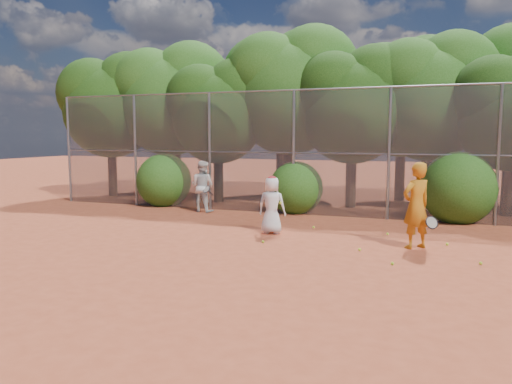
% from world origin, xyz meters
% --- Properties ---
extents(ground, '(80.00, 80.00, 0.00)m').
position_xyz_m(ground, '(0.00, 0.00, 0.00)').
color(ground, '#A74225').
rests_on(ground, ground).
extents(fence_back, '(20.05, 0.09, 4.03)m').
position_xyz_m(fence_back, '(-0.12, 6.00, 2.05)').
color(fence_back, gray).
rests_on(fence_back, ground).
extents(tree_0, '(4.38, 3.81, 6.00)m').
position_xyz_m(tree_0, '(-9.44, 8.04, 3.93)').
color(tree_0, black).
rests_on(tree_0, ground).
extents(tree_1, '(4.64, 4.03, 6.35)m').
position_xyz_m(tree_1, '(-6.94, 8.54, 4.16)').
color(tree_1, black).
rests_on(tree_1, ground).
extents(tree_2, '(3.99, 3.47, 5.47)m').
position_xyz_m(tree_2, '(-4.45, 7.83, 3.58)').
color(tree_2, black).
rests_on(tree_2, ground).
extents(tree_3, '(4.89, 4.26, 6.70)m').
position_xyz_m(tree_3, '(-1.94, 8.84, 4.40)').
color(tree_3, black).
rests_on(tree_3, ground).
extents(tree_4, '(4.19, 3.64, 5.73)m').
position_xyz_m(tree_4, '(0.55, 8.24, 3.76)').
color(tree_4, black).
rests_on(tree_4, ground).
extents(tree_5, '(4.51, 3.92, 6.17)m').
position_xyz_m(tree_5, '(3.06, 9.04, 4.05)').
color(tree_5, black).
rests_on(tree_5, ground).
extents(tree_9, '(4.83, 4.20, 6.62)m').
position_xyz_m(tree_9, '(-7.94, 10.84, 4.34)').
color(tree_9, black).
rests_on(tree_9, ground).
extents(tree_10, '(5.15, 4.48, 7.06)m').
position_xyz_m(tree_10, '(-2.93, 11.05, 4.63)').
color(tree_10, black).
rests_on(tree_10, ground).
extents(tree_11, '(4.64, 4.03, 6.35)m').
position_xyz_m(tree_11, '(2.06, 10.64, 4.16)').
color(tree_11, black).
rests_on(tree_11, ground).
extents(bush_0, '(2.00, 2.00, 2.00)m').
position_xyz_m(bush_0, '(-6.00, 6.30, 1.00)').
color(bush_0, '#224F13').
rests_on(bush_0, ground).
extents(bush_1, '(1.80, 1.80, 1.80)m').
position_xyz_m(bush_1, '(-1.00, 6.30, 0.90)').
color(bush_1, '#224F13').
rests_on(bush_1, ground).
extents(bush_2, '(2.20, 2.20, 2.20)m').
position_xyz_m(bush_2, '(4.00, 6.30, 1.10)').
color(bush_2, '#224F13').
rests_on(bush_2, ground).
extents(player_yellow, '(0.94, 0.84, 1.97)m').
position_xyz_m(player_yellow, '(3.00, 2.18, 0.98)').
color(player_yellow, '#C37517').
rests_on(player_yellow, ground).
extents(player_teen, '(0.74, 0.49, 1.52)m').
position_xyz_m(player_teen, '(-0.63, 2.69, 0.76)').
color(player_teen, white).
rests_on(player_teen, ground).
extents(player_white, '(0.94, 0.84, 1.72)m').
position_xyz_m(player_white, '(-3.99, 5.40, 0.86)').
color(player_white, silver).
rests_on(player_white, ground).
extents(ball_0, '(0.07, 0.07, 0.07)m').
position_xyz_m(ball_0, '(1.86, 1.46, 0.03)').
color(ball_0, '#B6DF28').
rests_on(ball_0, ground).
extents(ball_1, '(0.07, 0.07, 0.07)m').
position_xyz_m(ball_1, '(2.26, 3.49, 0.03)').
color(ball_1, '#B6DF28').
rests_on(ball_1, ground).
extents(ball_2, '(0.07, 0.07, 0.07)m').
position_xyz_m(ball_2, '(2.65, 0.45, 0.03)').
color(ball_2, '#B6DF28').
rests_on(ball_2, ground).
extents(ball_3, '(0.07, 0.07, 0.07)m').
position_xyz_m(ball_3, '(4.31, 1.09, 0.03)').
color(ball_3, '#B6DF28').
rests_on(ball_3, ground).
extents(ball_4, '(0.07, 0.07, 0.07)m').
position_xyz_m(ball_4, '(-0.44, 1.48, 0.03)').
color(ball_4, '#B6DF28').
rests_on(ball_4, ground).
extents(ball_5, '(0.07, 0.07, 0.07)m').
position_xyz_m(ball_5, '(3.70, 2.72, 0.03)').
color(ball_5, '#B6DF28').
rests_on(ball_5, ground).
extents(ball_6, '(0.07, 0.07, 0.07)m').
position_xyz_m(ball_6, '(0.25, 3.74, 0.03)').
color(ball_6, '#B6DF28').
rests_on(ball_6, ground).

